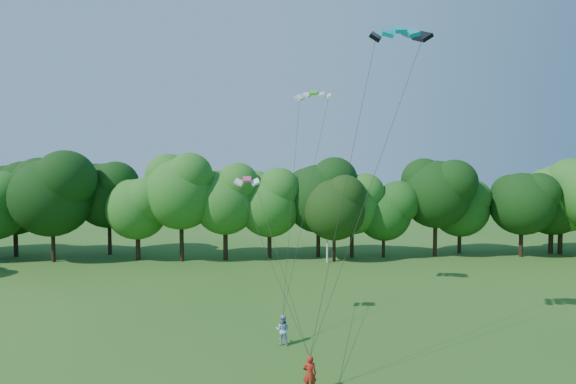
{
  "coord_description": "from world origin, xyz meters",
  "views": [
    {
      "loc": [
        -2.45,
        -17.17,
        10.52
      ],
      "look_at": [
        -1.1,
        13.0,
        8.92
      ],
      "focal_mm": 28.0,
      "sensor_mm": 36.0,
      "label": 1
    }
  ],
  "objects": [
    {
      "name": "tree_back_center",
      "position": [
        5.01,
        32.89,
        6.98
      ],
      "size": [
        7.68,
        7.68,
        11.17
      ],
      "color": "black",
      "rests_on": "ground"
    },
    {
      "name": "kite_flyer_right",
      "position": [
        -1.59,
        9.1,
        0.89
      ],
      "size": [
        1.01,
        0.87,
        1.79
      ],
      "primitive_type": "imported",
      "rotation": [
        0.0,
        0.0,
        2.89
      ],
      "color": "#A2B4E1",
      "rests_on": "ground"
    },
    {
      "name": "kite_flyer_left",
      "position": [
        -0.52,
        3.26,
        0.9
      ],
      "size": [
        0.66,
        0.44,
        1.8
      ],
      "primitive_type": "imported",
      "rotation": [
        0.0,
        0.0,
        3.14
      ],
      "color": "#B12316",
      "rests_on": "ground"
    },
    {
      "name": "tree_back_east",
      "position": [
        33.43,
        35.98,
        8.3
      ],
      "size": [
        9.13,
        9.13,
        13.29
      ],
      "color": "#352415",
      "rests_on": "ground"
    },
    {
      "name": "kite_green",
      "position": [
        1.11,
        17.74,
        16.36
      ],
      "size": [
        3.02,
        1.89,
        0.59
      ],
      "rotation": [
        0.0,
        0.0,
        -0.24
      ],
      "color": "green",
      "rests_on": "ground"
    },
    {
      "name": "kite_pink",
      "position": [
        -3.8,
        11.92,
        9.82
      ],
      "size": [
        1.63,
        0.8,
        0.38
      ],
      "rotation": [
        0.0,
        0.0,
        0.02
      ],
      "color": "#D33A67",
      "rests_on": "ground"
    },
    {
      "name": "utility_pole",
      "position": [
        4.15,
        32.25,
        4.36
      ],
      "size": [
        1.7,
        0.27,
        8.49
      ],
      "rotation": [
        0.0,
        0.0,
        -0.11
      ],
      "color": "beige",
      "rests_on": "ground"
    },
    {
      "name": "kite_teal",
      "position": [
        4.8,
        7.73,
        18.18
      ],
      "size": [
        3.29,
        1.6,
        0.8
      ],
      "rotation": [
        0.0,
        0.0,
        -0.06
      ],
      "color": "#058D9E",
      "rests_on": "ground"
    }
  ]
}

